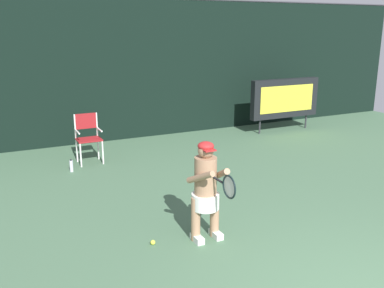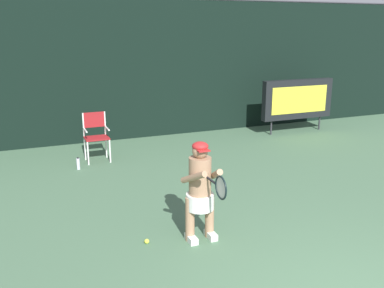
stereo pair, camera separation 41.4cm
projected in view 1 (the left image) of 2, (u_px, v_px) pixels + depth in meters
The scene contains 7 objects.
backdrop_screen at pixel (132, 71), 11.22m from camera, with size 18.00×0.12×3.66m.
scoreboard at pixel (285, 98), 12.22m from camera, with size 2.20×0.21×1.50m.
umpire_chair at pixel (88, 135), 9.39m from camera, with size 0.52×0.44×1.08m.
water_bottle at pixel (71, 166), 8.89m from camera, with size 0.07×0.07×0.27m.
tennis_player at pixel (206, 188), 5.91m from camera, with size 0.54×0.62×1.42m.
tennis_racket at pixel (228, 186), 5.42m from camera, with size 0.03×0.60×0.31m.
tennis_ball_loose at pixel (153, 242), 5.91m from camera, with size 0.07×0.07×0.07m.
Camera 1 is at (-3.53, -2.39, 2.90)m, focal length 40.10 mm.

